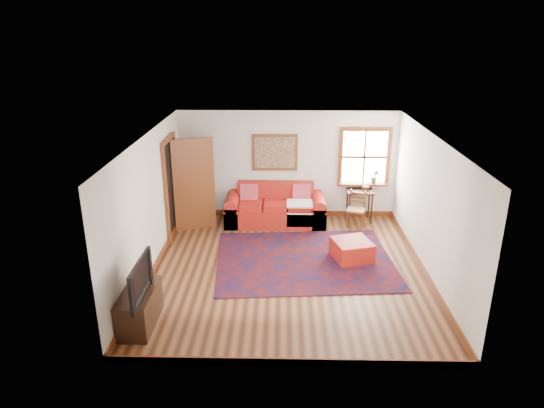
{
  "coord_description": "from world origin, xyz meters",
  "views": [
    {
      "loc": [
        -0.12,
        -8.06,
        4.27
      ],
      "look_at": [
        -0.31,
        0.6,
        1.07
      ],
      "focal_mm": 32.0,
      "sensor_mm": 36.0,
      "label": 1
    }
  ],
  "objects_px": {
    "red_leather_sofa": "(276,210)",
    "side_table": "(360,196)",
    "red_ottoman": "(352,250)",
    "ladder_back_chair": "(356,207)",
    "media_cabinet": "(139,308)"
  },
  "relations": [
    {
      "from": "red_leather_sofa",
      "to": "red_ottoman",
      "type": "bearing_deg",
      "value": -51.2
    },
    {
      "from": "red_leather_sofa",
      "to": "ladder_back_chair",
      "type": "bearing_deg",
      "value": -5.3
    },
    {
      "from": "red_leather_sofa",
      "to": "red_ottoman",
      "type": "height_order",
      "value": "red_leather_sofa"
    },
    {
      "from": "red_ottoman",
      "to": "side_table",
      "type": "xyz_separation_m",
      "value": [
        0.43,
        2.02,
        0.42
      ]
    },
    {
      "from": "ladder_back_chair",
      "to": "red_ottoman",
      "type": "bearing_deg",
      "value": -100.53
    },
    {
      "from": "side_table",
      "to": "ladder_back_chair",
      "type": "distance_m",
      "value": 0.38
    },
    {
      "from": "red_leather_sofa",
      "to": "side_table",
      "type": "xyz_separation_m",
      "value": [
        1.93,
        0.15,
        0.32
      ]
    },
    {
      "from": "red_leather_sofa",
      "to": "media_cabinet",
      "type": "height_order",
      "value": "red_leather_sofa"
    },
    {
      "from": "red_leather_sofa",
      "to": "red_ottoman",
      "type": "distance_m",
      "value": 2.4
    },
    {
      "from": "red_leather_sofa",
      "to": "ladder_back_chair",
      "type": "xyz_separation_m",
      "value": [
        1.82,
        -0.17,
        0.14
      ]
    },
    {
      "from": "side_table",
      "to": "media_cabinet",
      "type": "xyz_separation_m",
      "value": [
        -3.91,
        -4.28,
        -0.33
      ]
    },
    {
      "from": "red_leather_sofa",
      "to": "side_table",
      "type": "bearing_deg",
      "value": 4.56
    },
    {
      "from": "red_leather_sofa",
      "to": "ladder_back_chair",
      "type": "distance_m",
      "value": 1.83
    },
    {
      "from": "red_leather_sofa",
      "to": "ladder_back_chair",
      "type": "height_order",
      "value": "red_leather_sofa"
    },
    {
      "from": "media_cabinet",
      "to": "ladder_back_chair",
      "type": "bearing_deg",
      "value": 46.15
    }
  ]
}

